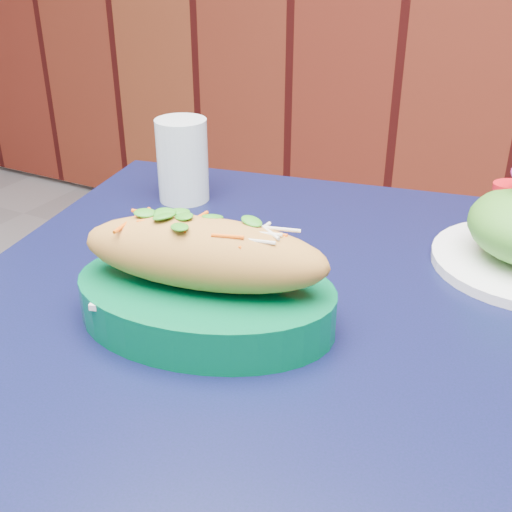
% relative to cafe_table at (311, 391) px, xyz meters
% --- Properties ---
extents(cafe_table, '(0.94, 0.94, 0.75)m').
position_rel_cafe_table_xyz_m(cafe_table, '(0.00, 0.00, 0.00)').
color(cafe_table, black).
rests_on(cafe_table, ground).
extents(banh_mi_basket, '(0.29, 0.22, 0.12)m').
position_rel_cafe_table_xyz_m(banh_mi_basket, '(-0.10, -0.05, 0.14)').
color(banh_mi_basket, '#005932').
rests_on(banh_mi_basket, cafe_table).
extents(water_glass, '(0.07, 0.07, 0.12)m').
position_rel_cafe_table_xyz_m(water_glass, '(-0.30, 0.21, 0.15)').
color(water_glass, silver).
rests_on(water_glass, cafe_table).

